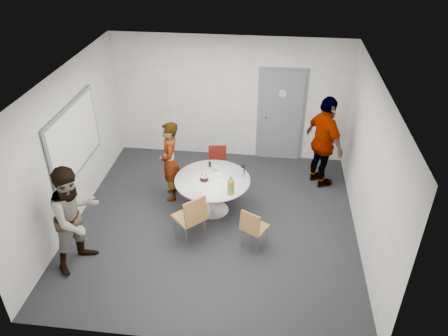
# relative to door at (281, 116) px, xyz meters

# --- Properties ---
(floor) EXTENTS (5.00, 5.00, 0.00)m
(floor) POSITION_rel_door_xyz_m (-1.10, -2.48, -1.03)
(floor) COLOR black
(floor) RESTS_ON ground
(ceiling) EXTENTS (5.00, 5.00, 0.00)m
(ceiling) POSITION_rel_door_xyz_m (-1.10, -2.48, 1.67)
(ceiling) COLOR silver
(ceiling) RESTS_ON wall_back
(wall_back) EXTENTS (5.00, 0.00, 5.00)m
(wall_back) POSITION_rel_door_xyz_m (-1.10, 0.02, 0.32)
(wall_back) COLOR beige
(wall_back) RESTS_ON floor
(wall_left) EXTENTS (0.00, 5.00, 5.00)m
(wall_left) POSITION_rel_door_xyz_m (-3.60, -2.48, 0.32)
(wall_left) COLOR beige
(wall_left) RESTS_ON floor
(wall_right) EXTENTS (0.00, 5.00, 5.00)m
(wall_right) POSITION_rel_door_xyz_m (1.40, -2.48, 0.32)
(wall_right) COLOR beige
(wall_right) RESTS_ON floor
(wall_front) EXTENTS (5.00, 0.00, 5.00)m
(wall_front) POSITION_rel_door_xyz_m (-1.10, -4.98, 0.32)
(wall_front) COLOR beige
(wall_front) RESTS_ON floor
(door) EXTENTS (1.02, 0.17, 2.12)m
(door) POSITION_rel_door_xyz_m (0.00, 0.00, 0.00)
(door) COLOR slate
(door) RESTS_ON wall_back
(whiteboard) EXTENTS (0.04, 1.90, 1.25)m
(whiteboard) POSITION_rel_door_xyz_m (-3.56, -2.28, 0.42)
(whiteboard) COLOR slate
(whiteboard) RESTS_ON wall_left
(table) EXTENTS (1.36, 1.36, 1.06)m
(table) POSITION_rel_door_xyz_m (-1.15, -2.16, -0.41)
(table) COLOR white
(table) RESTS_ON floor
(chair_near_left) EXTENTS (0.65, 0.65, 0.93)m
(chair_near_left) POSITION_rel_door_xyz_m (-1.39, -3.05, -0.45)
(chair_near_left) COLOR brown
(chair_near_left) RESTS_ON floor
(chair_near_right) EXTENTS (0.51, 0.53, 0.78)m
(chair_near_right) POSITION_rel_door_xyz_m (-0.39, -3.08, -0.56)
(chair_near_right) COLOR brown
(chair_near_right) RESTS_ON floor
(chair_far) EXTENTS (0.43, 0.46, 0.79)m
(chair_far) POSITION_rel_door_xyz_m (-1.23, -1.12, -0.55)
(chair_far) COLOR maroon
(chair_far) RESTS_ON floor
(person_main) EXTENTS (0.50, 0.65, 1.59)m
(person_main) POSITION_rel_door_xyz_m (-2.03, -1.78, -0.23)
(person_main) COLOR #A5C6EA
(person_main) RESTS_ON floor
(person_left) EXTENTS (0.99, 1.07, 1.77)m
(person_left) POSITION_rel_door_xyz_m (-3.05, -3.70, -0.14)
(person_left) COLOR white
(person_left) RESTS_ON floor
(person_right) EXTENTS (0.96, 1.19, 1.89)m
(person_right) POSITION_rel_door_xyz_m (0.85, -0.96, -0.08)
(person_right) COLOR black
(person_right) RESTS_ON floor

